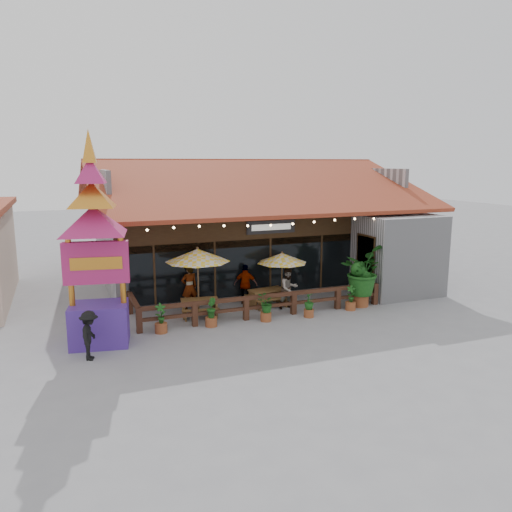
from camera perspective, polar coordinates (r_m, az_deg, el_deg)
name	(u,v)px	position (r m, az deg, el deg)	size (l,w,h in m)	color
ground	(299,309)	(20.54, 4.95, -6.09)	(100.00, 100.00, 0.00)	gray
restaurant_building	(248,234)	(26.11, -0.94, 2.50)	(15.50, 14.73, 6.09)	#B6B6BB
patio_railing	(250,302)	(19.27, -0.70, -5.28)	(10.00, 2.60, 0.92)	#422417
umbrella_left	(198,256)	(19.42, -6.69, 0.05)	(3.18, 3.18, 2.70)	brown
umbrella_right	(282,258)	(20.84, 3.00, -0.26)	(2.43, 2.43, 2.25)	brown
picnic_table_left	(200,305)	(19.56, -6.46, -5.56)	(1.62, 1.46, 0.69)	brown
picnic_table_right	(267,295)	(20.83, 1.24, -4.44)	(1.61, 1.43, 0.71)	brown
thai_sign_tower	(94,226)	(16.58, -18.06, 3.29)	(3.18, 3.18, 7.43)	#46268B
tropical_plant	(361,272)	(21.03, 11.95, -1.79)	(2.41, 2.44, 2.55)	brown
diner_a	(189,287)	(20.45, -7.63, -3.53)	(0.68, 0.44, 1.86)	#352311
diner_b	(289,288)	(20.39, 3.75, -3.70)	(0.83, 0.65, 1.71)	#352311
diner_c	(246,284)	(21.06, -1.18, -3.25)	(0.99, 0.41, 1.69)	#352311
pedestrian	(90,335)	(16.04, -18.49, -8.60)	(0.99, 0.57, 1.53)	black
planter_a	(161,320)	(17.93, -10.82, -7.25)	(0.44, 0.44, 1.07)	brown
planter_b	(211,314)	(18.34, -5.16, -6.59)	(0.43, 0.43, 1.06)	brown
planter_c	(266,306)	(18.85, 1.14, -5.76)	(0.69, 0.61, 1.03)	brown
planter_d	(309,306)	(19.46, 6.07, -5.65)	(0.50, 0.50, 0.95)	brown
planter_e	(351,300)	(20.63, 10.77, -4.92)	(0.44, 0.42, 1.03)	brown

